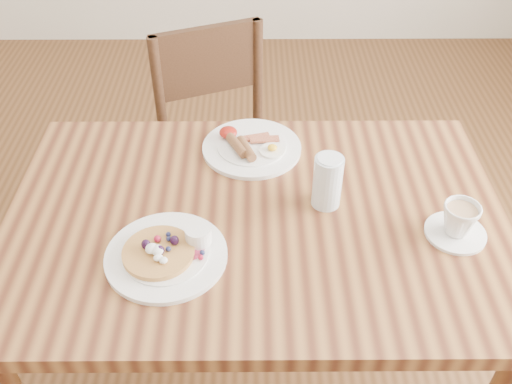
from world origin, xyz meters
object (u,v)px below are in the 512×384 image
pancake_plate (168,252)px  teacup_saucer (459,222)px  chair_far (223,146)px  dining_table (256,243)px  breakfast_plate (250,146)px  water_glass (327,182)px

pancake_plate → teacup_saucer: size_ratio=1.93×
chair_far → dining_table: bearing=78.9°
dining_table → chair_far: bearing=100.1°
chair_far → teacup_saucer: (0.57, -0.70, 0.30)m
breakfast_plate → water_glass: 0.29m
teacup_saucer → water_glass: bearing=159.2°
teacup_saucer → water_glass: water_glass is taller
pancake_plate → teacup_saucer: (0.65, 0.07, 0.02)m
chair_far → breakfast_plate: chair_far is taller
pancake_plate → dining_table: bearing=35.2°
dining_table → breakfast_plate: size_ratio=4.44×
breakfast_plate → pancake_plate: bearing=-114.5°
water_glass → breakfast_plate: bearing=130.0°
breakfast_plate → teacup_saucer: teacup_saucer is taller
water_glass → chair_far: bearing=115.6°
chair_far → water_glass: water_glass is taller
dining_table → breakfast_plate: breakfast_plate is taller
pancake_plate → teacup_saucer: 0.66m
chair_far → pancake_plate: chair_far is taller
pancake_plate → breakfast_plate: size_ratio=1.00×
pancake_plate → water_glass: water_glass is taller
dining_table → teacup_saucer: size_ratio=8.57×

